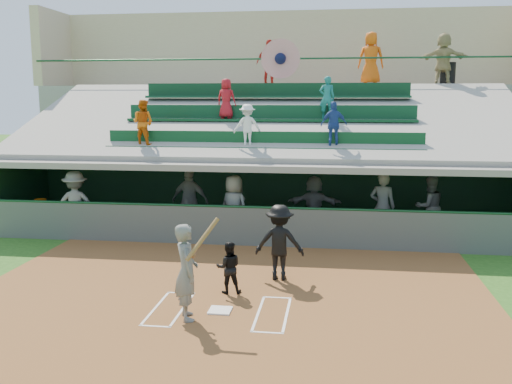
# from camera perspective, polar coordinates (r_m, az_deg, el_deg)

# --- Properties ---
(ground) EXTENTS (100.00, 100.00, 0.00)m
(ground) POSITION_cam_1_polar(r_m,az_deg,el_deg) (11.35, -3.61, -11.89)
(ground) COLOR #265517
(ground) RESTS_ON ground
(dirt_slab) EXTENTS (11.00, 9.00, 0.02)m
(dirt_slab) POSITION_cam_1_polar(r_m,az_deg,el_deg) (11.80, -3.12, -10.98)
(dirt_slab) COLOR brown
(dirt_slab) RESTS_ON ground
(home_plate) EXTENTS (0.43, 0.43, 0.03)m
(home_plate) POSITION_cam_1_polar(r_m,az_deg,el_deg) (11.33, -3.61, -11.72)
(home_plate) COLOR white
(home_plate) RESTS_ON dirt_slab
(batters_box_chalk) EXTENTS (2.65, 1.85, 0.01)m
(batters_box_chalk) POSITION_cam_1_polar(r_m,az_deg,el_deg) (11.34, -3.61, -11.78)
(batters_box_chalk) COLOR white
(batters_box_chalk) RESTS_ON dirt_slab
(dugout_floor) EXTENTS (16.00, 3.50, 0.04)m
(dugout_floor) POSITION_cam_1_polar(r_m,az_deg,el_deg) (17.72, 0.73, -3.96)
(dugout_floor) COLOR gray
(dugout_floor) RESTS_ON ground
(concourse_slab) EXTENTS (20.00, 3.00, 4.60)m
(concourse_slab) POSITION_cam_1_polar(r_m,az_deg,el_deg) (24.02, 2.75, 5.06)
(concourse_slab) COLOR gray
(concourse_slab) RESTS_ON ground
(grandstand) EXTENTS (20.40, 10.40, 7.80)m
(grandstand) POSITION_cam_1_polar(r_m,az_deg,el_deg) (21.06, 2.00, 4.35)
(grandstand) COLOR #4F5550
(grandstand) RESTS_ON ground
(batter_at_plate) EXTENTS (0.96, 0.81, 1.95)m
(batter_at_plate) POSITION_cam_1_polar(r_m,az_deg,el_deg) (10.75, -6.96, -7.89)
(batter_at_plate) COLOR #5A5D58
(batter_at_plate) RESTS_ON dirt_slab
(catcher) EXTENTS (0.62, 0.52, 1.11)m
(catcher) POSITION_cam_1_polar(r_m,az_deg,el_deg) (12.16, -2.76, -7.55)
(catcher) COLOR black
(catcher) RESTS_ON dirt_slab
(home_umpire) EXTENTS (1.11, 0.64, 1.72)m
(home_umpire) POSITION_cam_1_polar(r_m,az_deg,el_deg) (12.98, 2.36, -5.04)
(home_umpire) COLOR black
(home_umpire) RESTS_ON dirt_slab
(dugout_bench) EXTENTS (15.15, 4.74, 0.47)m
(dugout_bench) POSITION_cam_1_polar(r_m,az_deg,el_deg) (19.04, 0.51, -2.24)
(dugout_bench) COLOR brown
(dugout_bench) RESTS_ON dugout_floor
(white_table) EXTENTS (0.77, 0.61, 0.63)m
(white_table) POSITION_cam_1_polar(r_m,az_deg,el_deg) (18.96, -20.77, -2.66)
(white_table) COLOR silver
(white_table) RESTS_ON dugout_floor
(water_cooler) EXTENTS (0.36, 0.36, 0.36)m
(water_cooler) POSITION_cam_1_polar(r_m,az_deg,el_deg) (18.84, -20.73, -1.21)
(water_cooler) COLOR orange
(water_cooler) RESTS_ON white_table
(dugout_player_a) EXTENTS (1.43, 1.07, 1.96)m
(dugout_player_a) POSITION_cam_1_polar(r_m,az_deg,el_deg) (17.59, -17.59, -1.17)
(dugout_player_a) COLOR #585A55
(dugout_player_a) RESTS_ON dugout_floor
(dugout_player_b) EXTENTS (1.24, 0.70, 2.00)m
(dugout_player_b) POSITION_cam_1_polar(r_m,az_deg,el_deg) (17.34, -6.60, -0.88)
(dugout_player_b) COLOR #525550
(dugout_player_b) RESTS_ON dugout_floor
(dugout_player_c) EXTENTS (1.09, 0.96, 1.88)m
(dugout_player_c) POSITION_cam_1_polar(r_m,az_deg,el_deg) (16.53, -2.22, -1.54)
(dugout_player_c) COLOR #60635E
(dugout_player_c) RESTS_ON dugout_floor
(dugout_player_d) EXTENTS (1.67, 0.59, 1.78)m
(dugout_player_d) POSITION_cam_1_polar(r_m,az_deg,el_deg) (17.32, 5.82, -1.25)
(dugout_player_d) COLOR #555753
(dugout_player_d) RESTS_ON dugout_floor
(dugout_player_e) EXTENTS (0.80, 0.61, 1.97)m
(dugout_player_e) POSITION_cam_1_polar(r_m,az_deg,el_deg) (16.81, 12.52, -1.42)
(dugout_player_e) COLOR #565954
(dugout_player_e) RESTS_ON dugout_floor
(dugout_player_f) EXTENTS (1.05, 0.93, 1.81)m
(dugout_player_f) POSITION_cam_1_polar(r_m,az_deg,el_deg) (17.57, 16.94, -1.41)
(dugout_player_f) COLOR #575A55
(dugout_player_f) RESTS_ON dugout_floor
(trash_bin) EXTENTS (0.57, 0.57, 0.85)m
(trash_bin) POSITION_cam_1_polar(r_m,az_deg,el_deg) (23.43, 18.62, 11.15)
(trash_bin) COLOR black
(trash_bin) RESTS_ON concourse_slab
(concourse_staff_a) EXTENTS (1.09, 0.52, 1.81)m
(concourse_staff_a) POSITION_cam_1_polar(r_m,az_deg,el_deg) (23.35, 1.36, 12.82)
(concourse_staff_a) COLOR red
(concourse_staff_a) RESTS_ON concourse_slab
(concourse_staff_b) EXTENTS (1.00, 0.66, 2.02)m
(concourse_staff_b) POSITION_cam_1_polar(r_m,az_deg,el_deg) (22.99, 11.42, 12.95)
(concourse_staff_b) COLOR #D8530C
(concourse_staff_b) RESTS_ON concourse_slab
(concourse_staff_c) EXTENTS (1.85, 0.98, 1.90)m
(concourse_staff_c) POSITION_cam_1_polar(r_m,az_deg,el_deg) (22.95, 18.24, 12.53)
(concourse_staff_c) COLOR tan
(concourse_staff_c) RESTS_ON concourse_slab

